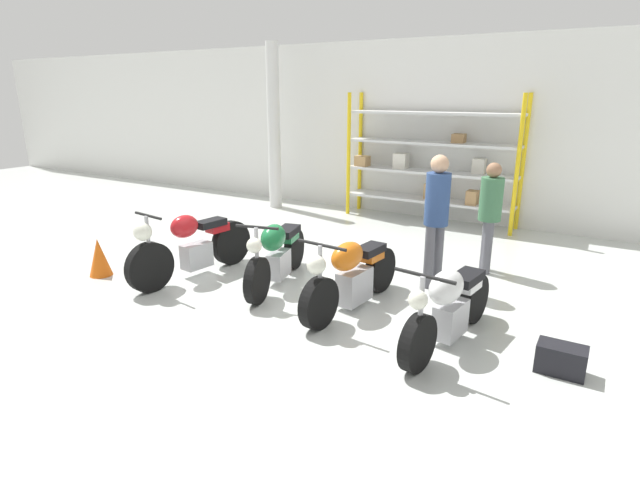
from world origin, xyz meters
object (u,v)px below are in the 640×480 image
motorcycle_red (191,246)px  person_near_rack (437,210)px  person_browsing (490,209)px  traffic_cone (99,257)px  motorcycle_green (277,253)px  motorcycle_orange (352,275)px  toolbox (561,359)px  shelving_rack (430,160)px  motorcycle_white (449,306)px

motorcycle_red → person_near_rack: bearing=122.6°
person_browsing → traffic_cone: (-4.76, -3.03, -0.67)m
motorcycle_red → motorcycle_green: (1.20, 0.40, -0.01)m
motorcycle_orange → toolbox: 2.42m
toolbox → shelving_rack: bearing=121.5°
motorcycle_orange → person_browsing: 2.50m
motorcycle_white → motorcycle_green: bearing=-92.8°
shelving_rack → person_near_rack: (1.28, -3.46, -0.18)m
motorcycle_orange → person_browsing: person_browsing is taller
motorcycle_white → person_browsing: bearing=-167.7°
shelving_rack → person_browsing: 3.07m
person_near_rack → traffic_cone: size_ratio=3.27×
motorcycle_red → person_near_rack: (3.07, 1.43, 0.60)m
shelving_rack → traffic_cone: shelving_rack is taller
motorcycle_orange → traffic_cone: bearing=-71.5°
traffic_cone → motorcycle_red: bearing=27.5°
person_browsing → person_near_rack: bearing=43.1°
motorcycle_orange → motorcycle_green: bearing=-93.2°
motorcycle_orange → motorcycle_white: (1.29, -0.29, 0.00)m
motorcycle_red → motorcycle_green: 1.27m
motorcycle_green → toolbox: size_ratio=4.40×
shelving_rack → motorcycle_green: shelving_rack is taller
person_browsing → person_near_rack: 1.09m
person_browsing → traffic_cone: bearing=12.0°
shelving_rack → person_near_rack: bearing=-69.7°
shelving_rack → motorcycle_red: size_ratio=1.66×
motorcycle_red → toolbox: bearing=96.6°
motorcycle_green → motorcycle_orange: size_ratio=0.98×
motorcycle_green → person_browsing: (2.35, 2.00, 0.49)m
motorcycle_green → motorcycle_orange: bearing=67.4°
motorcycle_red → motorcycle_white: size_ratio=1.09×
motorcycle_white → toolbox: motorcycle_white is taller
traffic_cone → person_browsing: bearing=32.5°
motorcycle_orange → person_near_rack: size_ratio=1.10×
toolbox → motorcycle_orange: bearing=173.0°
toolbox → person_browsing: bearing=117.4°
person_near_rack → motorcycle_orange: bearing=87.4°
shelving_rack → motorcycle_green: 4.60m
motorcycle_green → person_browsing: person_browsing is taller
motorcycle_orange → motorcycle_white: motorcycle_orange is taller
motorcycle_white → toolbox: bearing=97.6°
motorcycle_green → motorcycle_white: bearing=65.5°
toolbox → traffic_cone: traffic_cone is taller
motorcycle_green → person_browsing: 3.12m
motorcycle_orange → motorcycle_red: bearing=-79.5°
motorcycle_orange → shelving_rack: bearing=-166.3°
motorcycle_white → traffic_cone: 4.98m
shelving_rack → motorcycle_white: bearing=-68.6°
traffic_cone → shelving_rack: bearing=61.5°
motorcycle_red → person_browsing: size_ratio=1.30×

